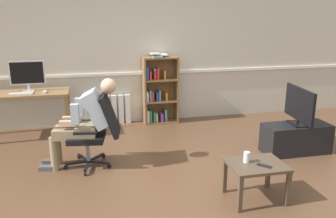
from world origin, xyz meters
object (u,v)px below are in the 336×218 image
(radiator, at_px, (107,110))
(tv_stand, at_px, (296,138))
(keyboard, at_px, (21,94))
(tv_screen, at_px, (299,106))
(computer_mouse, at_px, (44,92))
(bookshelf, at_px, (159,91))
(imac_monitor, at_px, (27,74))
(spare_remote, at_px, (264,166))
(person_seated, at_px, (84,120))
(computer_desk, at_px, (26,99))
(office_chair, at_px, (97,129))
(coffee_table, at_px, (256,169))
(drinking_glass, at_px, (247,157))

(radiator, relative_size, tv_stand, 0.87)
(keyboard, distance_m, tv_screen, 4.24)
(computer_mouse, relative_size, bookshelf, 0.08)
(imac_monitor, distance_m, tv_screen, 4.25)
(computer_mouse, xyz_separation_m, tv_screen, (3.63, -1.47, -0.06))
(tv_stand, bearing_deg, bookshelf, 131.76)
(bookshelf, distance_m, spare_remote, 3.13)
(radiator, distance_m, tv_stand, 3.29)
(computer_mouse, relative_size, tv_stand, 0.10)
(radiator, distance_m, person_seated, 1.87)
(imac_monitor, relative_size, spare_remote, 3.67)
(computer_desk, height_order, tv_screen, tv_screen)
(keyboard, relative_size, office_chair, 0.37)
(office_chair, xyz_separation_m, coffee_table, (1.65, -1.28, -0.17))
(computer_desk, bearing_deg, drinking_glass, -45.07)
(office_chair, bearing_deg, tv_stand, 95.51)
(bookshelf, relative_size, tv_stand, 1.34)
(computer_desk, bearing_deg, office_chair, -52.81)
(computer_desk, relative_size, spare_remote, 9.03)
(computer_mouse, distance_m, office_chair, 1.54)
(computer_mouse, bearing_deg, spare_remote, -47.16)
(office_chair, bearing_deg, spare_remote, 60.09)
(imac_monitor, relative_size, keyboard, 1.53)
(radiator, relative_size, office_chair, 0.86)
(coffee_table, bearing_deg, tv_stand, 42.81)
(person_seated, distance_m, coffee_table, 2.25)
(imac_monitor, bearing_deg, tv_stand, -23.22)
(tv_screen, bearing_deg, computer_mouse, 73.30)
(tv_stand, relative_size, coffee_table, 1.60)
(computer_mouse, relative_size, office_chair, 0.10)
(keyboard, relative_size, spare_remote, 2.40)
(computer_desk, distance_m, office_chair, 1.79)
(person_seated, bearing_deg, coffee_table, 63.15)
(coffee_table, bearing_deg, keyboard, 137.36)
(keyboard, distance_m, office_chair, 1.73)
(computer_desk, bearing_deg, keyboard, -109.02)
(imac_monitor, relative_size, tv_screen, 0.70)
(bookshelf, xyz_separation_m, tv_stand, (1.68, -1.88, -0.39))
(radiator, distance_m, spare_remote, 3.50)
(coffee_table, bearing_deg, computer_mouse, 133.26)
(bookshelf, relative_size, person_seated, 1.09)
(coffee_table, bearing_deg, tv_screen, 42.76)
(office_chair, distance_m, person_seated, 0.20)
(tv_screen, height_order, spare_remote, tv_screen)
(computer_desk, relative_size, tv_screen, 1.72)
(office_chair, relative_size, spare_remote, 6.58)
(radiator, bearing_deg, spare_remote, -65.17)
(office_chair, relative_size, tv_screen, 1.25)
(radiator, xyz_separation_m, coffee_table, (1.43, -3.09, 0.09))
(person_seated, height_order, spare_remote, person_seated)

